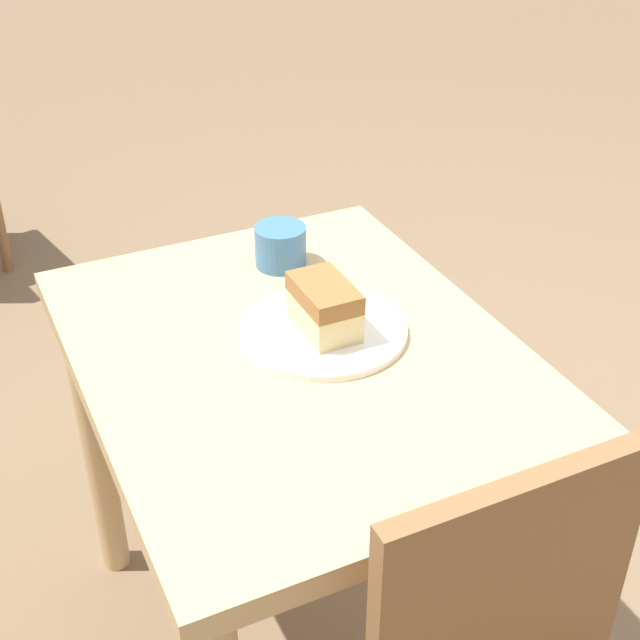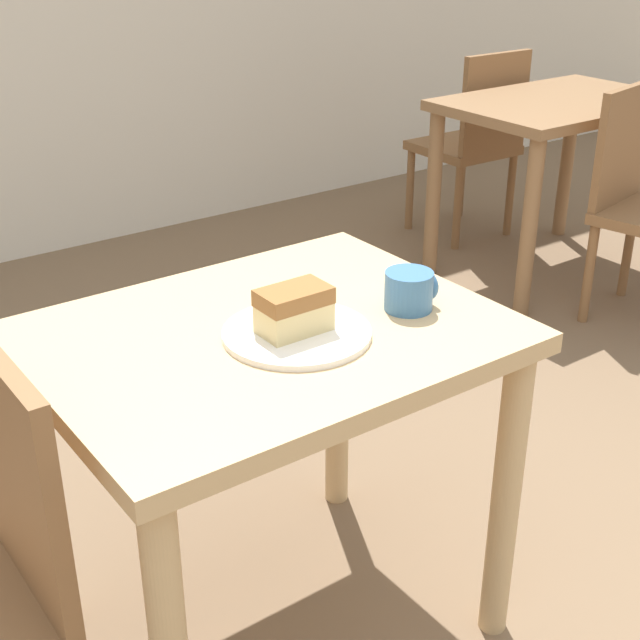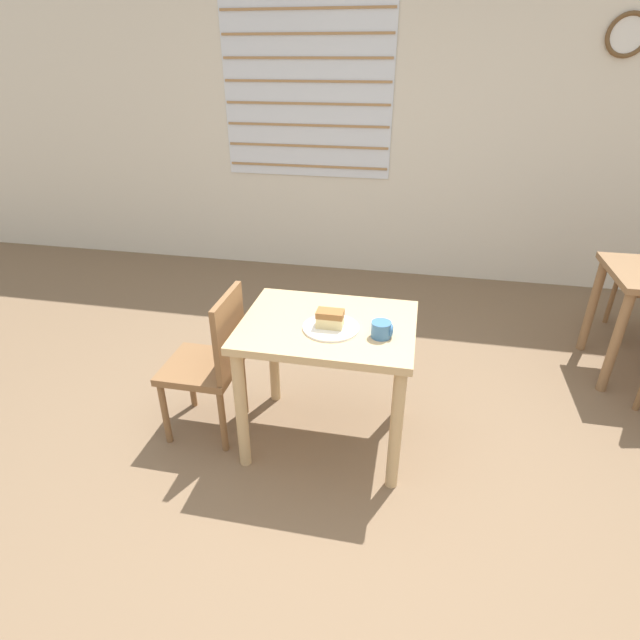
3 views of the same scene
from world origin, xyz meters
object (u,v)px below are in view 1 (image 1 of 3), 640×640
(cake_slice, at_px, (324,307))
(dining_table_near, at_px, (299,413))
(coffee_mug, at_px, (280,245))
(plate, at_px, (323,330))

(cake_slice, bearing_deg, dining_table_near, 110.18)
(cake_slice, xyz_separation_m, coffee_mug, (0.25, -0.03, -0.02))
(plate, bearing_deg, cake_slice, 169.94)
(cake_slice, bearing_deg, coffee_mug, -6.81)
(plate, height_order, coffee_mug, coffee_mug)
(dining_table_near, bearing_deg, plate, -65.70)
(cake_slice, height_order, coffee_mug, cake_slice)
(plate, distance_m, coffee_mug, 0.25)
(dining_table_near, height_order, plate, plate)
(dining_table_near, bearing_deg, cake_slice, -69.82)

